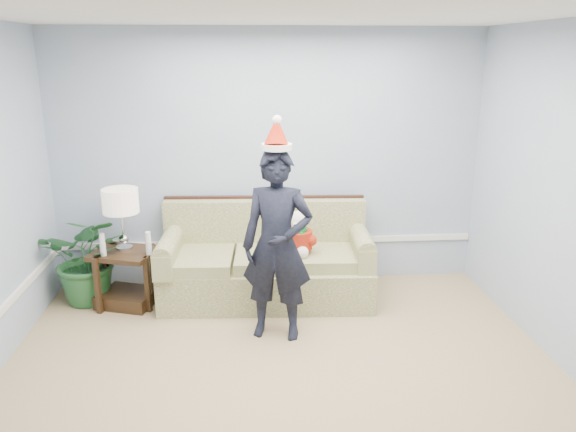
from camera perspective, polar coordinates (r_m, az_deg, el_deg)
The scene contains 10 objects.
room_shell at distance 3.51m, azimuth 0.01°, elevation -1.83°, with size 4.54×5.04×2.74m.
wainscot_trim at distance 5.01m, azimuth -14.80°, elevation -7.73°, with size 4.49×4.99×0.06m.
sofa at distance 5.78m, azimuth -2.21°, elevation -4.93°, with size 2.15×1.02×0.99m.
side_table at distance 5.87m, azimuth -16.05°, elevation -6.61°, with size 0.71×0.65×0.57m.
table_lamp at distance 5.66m, azimuth -16.64°, elevation 1.22°, with size 0.35×0.35×0.62m.
candle_pair at distance 5.60m, azimuth -16.16°, elevation -2.81°, with size 0.49×0.06×0.23m.
houseplant at distance 5.97m, azimuth -19.55°, elevation -4.00°, with size 0.84×0.73×0.94m, color #225A2C.
man at distance 4.84m, azimuth -1.09°, elevation -3.04°, with size 0.61×0.40×1.68m, color black.
santa_hat at distance 4.62m, azimuth -1.17°, elevation 8.33°, with size 0.29×0.31×0.30m.
teddy_bear at distance 5.55m, azimuth 1.01°, elevation -2.17°, with size 0.36×0.37×0.47m.
Camera 1 is at (-0.27, -3.33, 2.44)m, focal length 35.00 mm.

